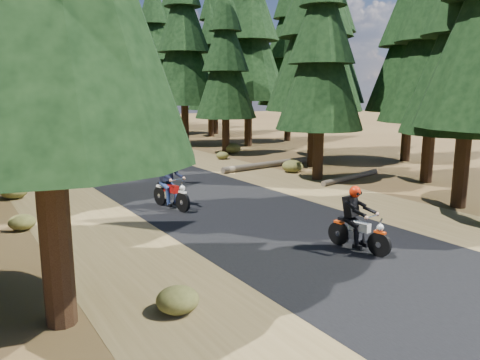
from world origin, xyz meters
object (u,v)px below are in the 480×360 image
(log_far, at_px, (351,177))
(rider_follow, at_px, (171,191))
(log_near, at_px, (268,164))
(rider_lead, at_px, (359,230))

(log_far, bearing_deg, rider_follow, 170.60)
(log_near, height_order, rider_lead, rider_lead)
(log_far, relative_size, rider_lead, 2.24)
(log_near, distance_m, rider_lead, 12.85)
(rider_lead, bearing_deg, rider_follow, -80.71)
(log_far, distance_m, rider_lead, 9.64)
(log_near, xyz_separation_m, rider_follow, (-7.80, -5.13, 0.44))
(rider_follow, bearing_deg, log_far, 171.62)
(log_far, bearing_deg, log_near, 92.13)
(rider_lead, distance_m, rider_follow, 6.79)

